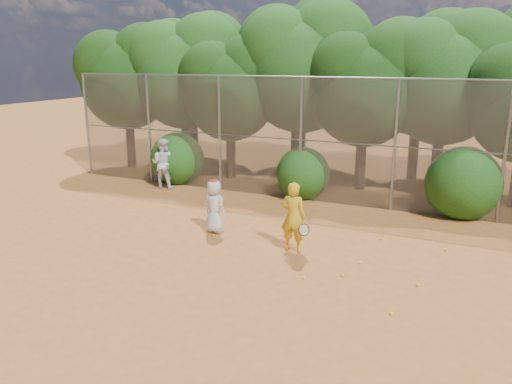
% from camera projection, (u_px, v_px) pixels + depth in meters
% --- Properties ---
extents(ground, '(80.00, 80.00, 0.00)m').
position_uv_depth(ground, '(250.00, 271.00, 11.06)').
color(ground, '#AB6126').
rests_on(ground, ground).
extents(fence_back, '(20.05, 0.09, 4.03)m').
position_uv_depth(fence_back, '(327.00, 140.00, 15.84)').
color(fence_back, gray).
rests_on(fence_back, ground).
extents(tree_0, '(4.38, 3.81, 6.00)m').
position_uv_depth(tree_0, '(128.00, 74.00, 20.89)').
color(tree_0, black).
rests_on(tree_0, ground).
extents(tree_1, '(4.64, 4.03, 6.35)m').
position_uv_depth(tree_1, '(185.00, 68.00, 20.27)').
color(tree_1, black).
rests_on(tree_1, ground).
extents(tree_2, '(3.99, 3.47, 5.47)m').
position_uv_depth(tree_2, '(232.00, 85.00, 18.80)').
color(tree_2, black).
rests_on(tree_2, ground).
extents(tree_3, '(4.89, 4.26, 6.70)m').
position_uv_depth(tree_3, '(304.00, 63.00, 18.46)').
color(tree_3, black).
rests_on(tree_3, ground).
extents(tree_4, '(4.19, 3.64, 5.73)m').
position_uv_depth(tree_4, '(367.00, 83.00, 17.09)').
color(tree_4, black).
rests_on(tree_4, ground).
extents(tree_5, '(4.51, 3.92, 6.17)m').
position_uv_depth(tree_5, '(447.00, 74.00, 16.72)').
color(tree_5, black).
rests_on(tree_5, ground).
extents(tree_9, '(4.83, 4.20, 6.62)m').
position_uv_depth(tree_9, '(194.00, 63.00, 22.64)').
color(tree_9, black).
rests_on(tree_9, ground).
extents(tree_10, '(5.15, 4.48, 7.06)m').
position_uv_depth(tree_10, '(299.00, 57.00, 20.73)').
color(tree_10, black).
rests_on(tree_10, ground).
extents(tree_11, '(4.64, 4.03, 6.35)m').
position_uv_depth(tree_11, '(422.00, 69.00, 18.49)').
color(tree_11, black).
rests_on(tree_11, ground).
extents(bush_0, '(2.00, 2.00, 2.00)m').
position_uv_depth(bush_0, '(177.00, 156.00, 18.74)').
color(bush_0, '#1A4912').
rests_on(bush_0, ground).
extents(bush_1, '(1.80, 1.80, 1.80)m').
position_uv_depth(bush_1, '(303.00, 171.00, 16.76)').
color(bush_1, '#1A4912').
rests_on(bush_1, ground).
extents(bush_2, '(2.20, 2.20, 2.20)m').
position_uv_depth(bush_2, '(463.00, 180.00, 14.70)').
color(bush_2, '#1A4912').
rests_on(bush_2, ground).
extents(player_yellow, '(0.80, 0.56, 1.73)m').
position_uv_depth(player_yellow, '(293.00, 217.00, 12.04)').
color(player_yellow, gold).
rests_on(player_yellow, ground).
extents(player_teen, '(0.79, 0.61, 1.47)m').
position_uv_depth(player_teen, '(214.00, 206.00, 13.38)').
color(player_teen, silver).
rests_on(player_teen, ground).
extents(player_white, '(0.98, 0.89, 1.81)m').
position_uv_depth(player_white, '(163.00, 163.00, 17.98)').
color(player_white, white).
rests_on(player_white, ground).
extents(ball_0, '(0.07, 0.07, 0.07)m').
position_uv_depth(ball_0, '(342.00, 275.00, 10.77)').
color(ball_0, '#D3EB2A').
rests_on(ball_0, ground).
extents(ball_1, '(0.07, 0.07, 0.07)m').
position_uv_depth(ball_1, '(360.00, 263.00, 11.44)').
color(ball_1, '#D3EB2A').
rests_on(ball_1, ground).
extents(ball_2, '(0.07, 0.07, 0.07)m').
position_uv_depth(ball_2, '(391.00, 313.00, 9.17)').
color(ball_2, '#D3EB2A').
rests_on(ball_2, ground).
extents(ball_3, '(0.07, 0.07, 0.07)m').
position_uv_depth(ball_3, '(418.00, 285.00, 10.33)').
color(ball_3, '#D3EB2A').
rests_on(ball_3, ground).
extents(ball_4, '(0.07, 0.07, 0.07)m').
position_uv_depth(ball_4, '(303.00, 278.00, 10.66)').
color(ball_4, '#D3EB2A').
rests_on(ball_4, ground).
extents(ball_5, '(0.07, 0.07, 0.07)m').
position_uv_depth(ball_5, '(381.00, 239.00, 12.96)').
color(ball_5, '#D3EB2A').
rests_on(ball_5, ground).
extents(ball_6, '(0.07, 0.07, 0.07)m').
position_uv_depth(ball_6, '(445.00, 250.00, 12.22)').
color(ball_6, '#D3EB2A').
rests_on(ball_6, ground).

